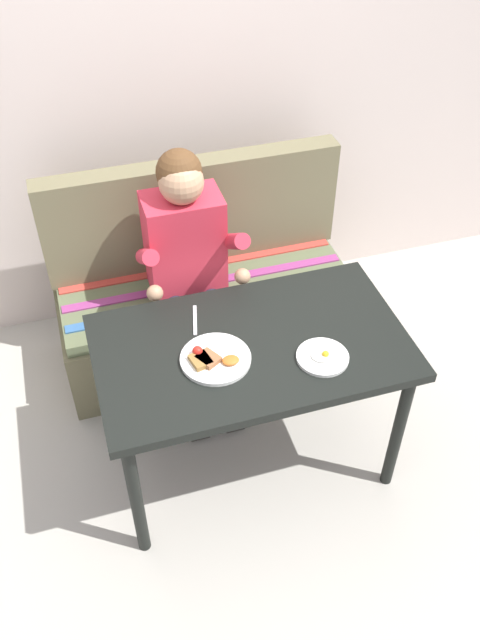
# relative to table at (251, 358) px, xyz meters

# --- Properties ---
(ground_plane) EXTENTS (8.00, 8.00, 0.00)m
(ground_plane) POSITION_rel_table_xyz_m (0.00, 0.00, -0.65)
(ground_plane) COLOR #ACA79D
(back_wall) EXTENTS (4.40, 0.10, 2.60)m
(back_wall) POSITION_rel_table_xyz_m (0.00, 1.27, 0.65)
(back_wall) COLOR beige
(back_wall) RESTS_ON ground
(table) EXTENTS (1.20, 0.70, 0.73)m
(table) POSITION_rel_table_xyz_m (0.00, 0.00, 0.00)
(table) COLOR black
(table) RESTS_ON ground
(couch) EXTENTS (1.44, 0.56, 1.00)m
(couch) POSITION_rel_table_xyz_m (0.00, 0.76, -0.32)
(couch) COLOR #696346
(couch) RESTS_ON ground
(person) EXTENTS (0.45, 0.61, 1.21)m
(person) POSITION_rel_table_xyz_m (-0.10, 0.59, 0.09)
(person) COLOR #CD2E41
(person) RESTS_ON ground
(plate_breakfast) EXTENTS (0.27, 0.27, 0.05)m
(plate_breakfast) POSITION_rel_table_xyz_m (-0.16, -0.05, 0.09)
(plate_breakfast) COLOR white
(plate_breakfast) RESTS_ON table
(plate_eggs) EXTENTS (0.20, 0.20, 0.04)m
(plate_eggs) POSITION_rel_table_xyz_m (0.23, -0.15, 0.09)
(plate_eggs) COLOR white
(plate_eggs) RESTS_ON table
(fork) EXTENTS (0.05, 0.17, 0.00)m
(fork) POSITION_rel_table_xyz_m (-0.17, 0.19, 0.08)
(fork) COLOR silver
(fork) RESTS_ON table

